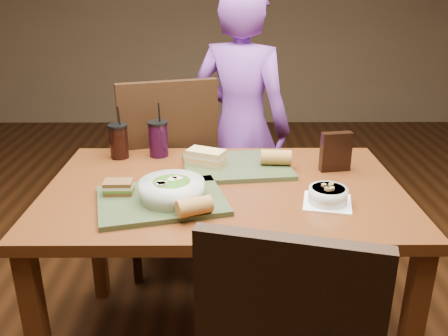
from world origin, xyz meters
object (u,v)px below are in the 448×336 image
(soup_bowl, at_px, (328,195))
(sandwich_far, at_px, (206,157))
(dining_table, at_px, (224,208))
(baguette_far, at_px, (276,157))
(tray_far, at_px, (237,166))
(chair_far, at_px, (173,170))
(salad_bowl, at_px, (172,189))
(diner, at_px, (241,128))
(sandwich_near, at_px, (119,187))
(cup_cola, at_px, (119,141))
(chip_bag, at_px, (336,152))
(cup_berry, at_px, (158,139))
(tray_near, at_px, (162,200))
(baguette_near, at_px, (194,206))

(soup_bowl, bearing_deg, sandwich_far, 141.93)
(dining_table, relative_size, baguette_far, 10.82)
(dining_table, bearing_deg, tray_far, 73.64)
(chair_far, relative_size, baguette_far, 8.70)
(salad_bowl, bearing_deg, diner, 74.37)
(soup_bowl, relative_size, sandwich_near, 1.90)
(sandwich_far, bearing_deg, dining_table, -68.70)
(salad_bowl, xyz_separation_m, sandwich_far, (0.10, 0.33, -0.01))
(cup_cola, bearing_deg, salad_bowl, -59.50)
(cup_cola, bearing_deg, sandwich_near, -79.09)
(salad_bowl, height_order, soup_bowl, salad_bowl)
(chip_bag, bearing_deg, cup_berry, 157.08)
(tray_far, bearing_deg, cup_cola, 165.56)
(baguette_far, bearing_deg, chair_far, 138.05)
(sandwich_near, relative_size, chip_bag, 0.63)
(diner, xyz_separation_m, soup_bowl, (0.25, -0.97, 0.05))
(tray_near, bearing_deg, salad_bowl, -6.86)
(dining_table, height_order, sandwich_near, sandwich_near)
(sandwich_far, xyz_separation_m, baguette_near, (-0.02, -0.45, -0.00))
(tray_near, bearing_deg, baguette_far, 36.92)
(tray_far, bearing_deg, chair_far, 126.59)
(tray_near, distance_m, tray_far, 0.42)
(diner, height_order, tray_near, diner)
(baguette_far, xyz_separation_m, cup_cola, (-0.65, 0.13, 0.03))
(sandwich_far, bearing_deg, tray_near, -113.53)
(soup_bowl, distance_m, sandwich_far, 0.53)
(tray_near, bearing_deg, sandwich_near, 165.17)
(tray_near, relative_size, soup_bowl, 2.25)
(sandwich_near, distance_m, sandwich_far, 0.41)
(dining_table, relative_size, baguette_near, 11.76)
(tray_far, xyz_separation_m, cup_berry, (-0.33, 0.15, 0.07))
(chair_far, distance_m, cup_berry, 0.36)
(salad_bowl, bearing_deg, sandwich_far, 72.43)
(soup_bowl, relative_size, baguette_far, 1.56)
(cup_cola, xyz_separation_m, cup_berry, (0.16, 0.02, 0.00))
(sandwich_near, xyz_separation_m, chip_bag, (0.80, 0.26, 0.04))
(baguette_far, xyz_separation_m, cup_berry, (-0.49, 0.15, 0.03))
(soup_bowl, relative_size, baguette_near, 1.69)
(cup_cola, relative_size, cup_berry, 0.96)
(salad_bowl, height_order, cup_berry, cup_berry)
(dining_table, bearing_deg, sandwich_far, 111.30)
(sandwich_near, bearing_deg, cup_berry, 78.77)
(cup_cola, distance_m, cup_berry, 0.17)
(diner, bearing_deg, soup_bowl, 127.69)
(tray_far, distance_m, soup_bowl, 0.44)
(cup_berry, bearing_deg, soup_bowl, -37.07)
(tray_near, xyz_separation_m, soup_bowl, (0.56, -0.00, 0.02))
(tray_far, relative_size, cup_cola, 1.86)
(cup_berry, bearing_deg, sandwich_far, -34.97)
(soup_bowl, bearing_deg, baguette_near, -165.00)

